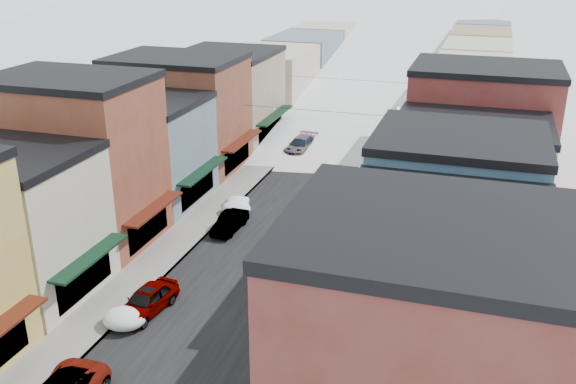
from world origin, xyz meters
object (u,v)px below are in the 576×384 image
Objects in this scene: car_silver_sedan at (147,300)px; streetlamp_near at (359,184)px; car_dark_hatch at (230,222)px; trash_can at (362,228)px; car_green_sedan at (284,290)px.

car_silver_sedan is 1.23× the size of streetlamp_near.
trash_can is (10.02, 2.09, -0.01)m from car_dark_hatch.
car_dark_hatch is at bearing -47.83° from car_green_sedan.
streetlamp_near reaches higher than car_green_sedan.
trash_can is 0.27× the size of streetlamp_near.
car_dark_hatch is at bearing 95.61° from car_silver_sedan.
car_silver_sedan reaches higher than car_dark_hatch.
car_silver_sedan is at bearing 29.23° from car_green_sedan.
car_dark_hatch is at bearing -168.24° from trash_can.
car_green_sedan reaches higher than trash_can.
car_green_sedan is at bearing -104.52° from trash_can.
car_green_sedan is at bearing -47.30° from car_dark_hatch.
streetlamp_near is at bearing 71.02° from car_silver_sedan.
car_green_sedan is (7.25, -8.61, 0.02)m from car_dark_hatch.
trash_can is (10.32, 14.57, -0.13)m from car_silver_sedan.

